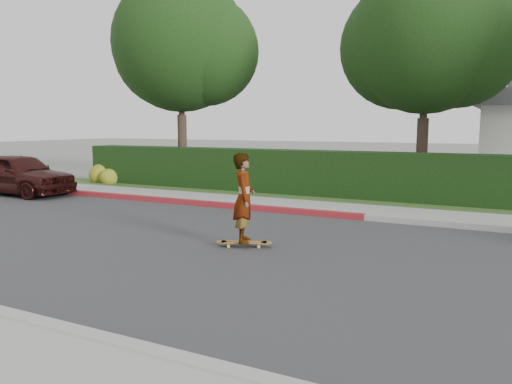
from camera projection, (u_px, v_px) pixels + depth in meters
ground at (251, 254)px, 8.96m from camera, size 120.00×120.00×0.00m
road at (251, 254)px, 8.96m from camera, size 60.00×8.00×0.01m
curb_near at (72, 335)px, 5.33m from camera, size 60.00×0.20×0.15m
curb_far at (326, 214)px, 12.57m from camera, size 60.00×0.20×0.15m
curb_red_section at (166, 200)px, 14.82m from camera, size 12.00×0.21×0.15m
sidewalk_far at (337, 209)px, 13.36m from camera, size 60.00×1.60×0.12m
planting_strip at (354, 202)px, 14.77m from camera, size 60.00×1.60×0.10m
hedge at (271, 172)px, 16.57m from camera, size 15.00×1.00×1.50m
flowering_shrub at (103, 176)px, 19.38m from camera, size 1.40×1.00×0.90m
tree_left at (183, 48)px, 19.32m from camera, size 5.99×5.21×8.00m
tree_center at (427, 42)px, 15.74m from camera, size 5.66×4.84×7.44m
skateboard at (244, 243)px, 9.43m from camera, size 1.06×0.62×0.10m
skateboarder at (244, 198)px, 9.32m from camera, size 0.63×0.73×1.68m
car_maroon at (19, 174)px, 16.50m from camera, size 4.08×1.64×1.39m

